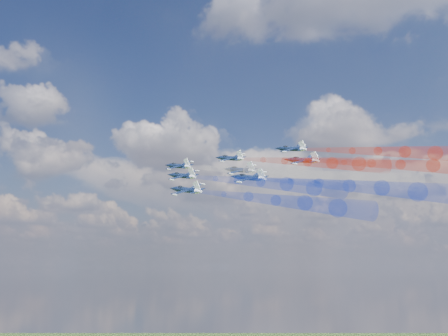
% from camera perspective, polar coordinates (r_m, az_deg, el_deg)
% --- Properties ---
extents(jet_lead, '(14.37, 13.07, 8.29)m').
position_cam_1_polar(jet_lead, '(162.53, -4.68, 0.21)').
color(jet_lead, black).
extents(trail_lead, '(42.65, 19.51, 12.55)m').
position_cam_1_polar(trail_lead, '(142.89, 2.43, -0.28)').
color(trail_lead, white).
extents(jet_inner_left, '(14.37, 13.07, 8.29)m').
position_cam_1_polar(jet_inner_left, '(146.75, -4.28, -0.80)').
color(jet_inner_left, black).
extents(trail_inner_left, '(42.65, 19.51, 12.55)m').
position_cam_1_polar(trail_inner_left, '(127.42, 3.77, -1.50)').
color(trail_inner_left, blue).
extents(jet_inner_right, '(14.37, 13.07, 8.29)m').
position_cam_1_polar(jet_inner_right, '(159.91, 0.66, 1.01)').
color(jet_inner_right, black).
extents(trail_inner_right, '(42.65, 19.51, 12.55)m').
position_cam_1_polar(trail_inner_right, '(142.23, 8.56, 0.61)').
color(trail_inner_right, red).
extents(jet_outer_left, '(14.37, 13.07, 8.29)m').
position_cam_1_polar(jet_outer_left, '(132.29, -3.86, -2.26)').
color(jet_outer_left, black).
extents(trail_outer_left, '(42.65, 19.51, 12.55)m').
position_cam_1_polar(trail_outer_left, '(113.32, 5.28, -3.29)').
color(trail_outer_left, blue).
extents(jet_center_third, '(14.37, 13.07, 8.29)m').
position_cam_1_polar(jet_center_third, '(145.59, 1.68, -0.21)').
color(jet_center_third, black).
extents(trail_center_third, '(42.65, 19.51, 12.55)m').
position_cam_1_polar(trail_center_third, '(128.49, 10.58, -0.81)').
color(trail_center_third, white).
extents(jet_outer_right, '(14.37, 13.07, 8.29)m').
position_cam_1_polar(jet_outer_right, '(160.42, 6.93, 1.97)').
color(jet_outer_right, black).
extents(trail_outer_right, '(42.65, 19.51, 12.55)m').
position_cam_1_polar(trail_outer_right, '(145.22, 15.45, 1.66)').
color(trail_outer_right, red).
extents(jet_rear_left, '(14.37, 13.07, 8.29)m').
position_cam_1_polar(jet_rear_left, '(131.93, 2.59, -1.00)').
color(jet_rear_left, black).
extents(trail_rear_left, '(42.65, 19.51, 12.55)m').
position_cam_1_polar(trail_rear_left, '(115.41, 12.66, -1.78)').
color(trail_rear_left, blue).
extents(jet_rear_right, '(14.37, 13.07, 8.29)m').
position_cam_1_polar(jet_rear_right, '(145.43, 8.05, 0.79)').
color(jet_rear_right, black).
extents(trail_rear_right, '(42.65, 19.51, 12.55)m').
position_cam_1_polar(trail_rear_right, '(130.91, 17.65, 0.32)').
color(trail_rear_right, red).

